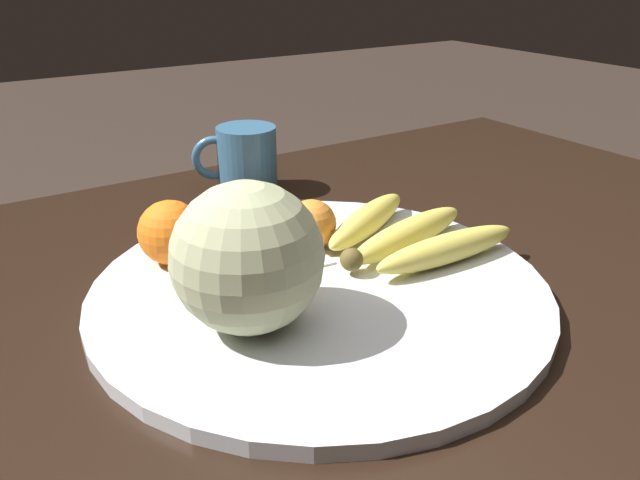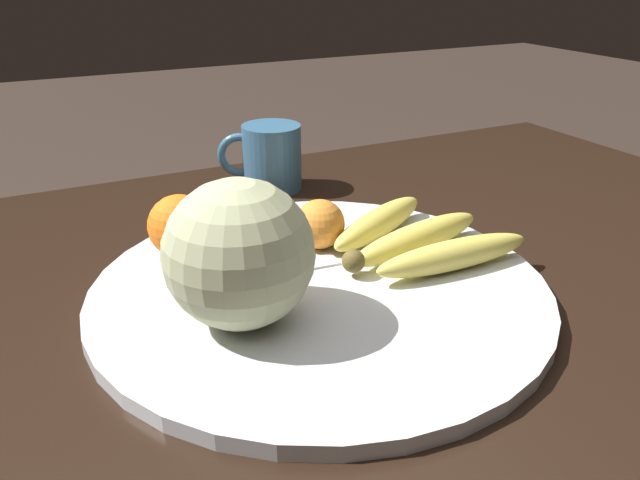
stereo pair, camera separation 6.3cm
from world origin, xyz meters
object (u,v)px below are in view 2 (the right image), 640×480
object	(u,v)px
banana_bunch	(414,238)
orange_back_left	(235,231)
kitchen_table	(335,359)
produce_tag	(304,265)
ceramic_mug	(270,157)
melon	(239,254)
orange_front_left	(320,224)
orange_mid_center	(257,209)
fruit_bowl	(320,289)
orange_front_right	(180,226)

from	to	relation	value
banana_bunch	orange_back_left	world-z (taller)	orange_back_left
kitchen_table	produce_tag	world-z (taller)	produce_tag
produce_tag	ceramic_mug	bearing A→B (deg)	-100.39
melon	orange_back_left	distance (m)	0.13
orange_front_left	orange_mid_center	xyz separation A→B (m)	(0.05, -0.06, 0.01)
orange_front_left	orange_back_left	distance (m)	0.10
kitchen_table	banana_bunch	world-z (taller)	banana_bunch
fruit_bowl	orange_back_left	bearing A→B (deg)	-55.96
orange_front_right	melon	bearing A→B (deg)	94.83
fruit_bowl	banana_bunch	distance (m)	0.13
ceramic_mug	melon	bearing A→B (deg)	64.03
orange_mid_center	produce_tag	world-z (taller)	orange_mid_center
banana_bunch	orange_front_right	xyz separation A→B (m)	(0.24, -0.11, 0.02)
kitchen_table	orange_back_left	size ratio (longest dim) A/B	19.14
orange_front_right	orange_back_left	bearing A→B (deg)	140.43
fruit_bowl	orange_back_left	xyz separation A→B (m)	(0.06, -0.09, 0.04)
kitchen_table	orange_back_left	bearing A→B (deg)	-39.41
orange_back_left	orange_front_left	bearing A→B (deg)	174.55
orange_front_right	kitchen_table	bearing A→B (deg)	140.53
orange_mid_center	banana_bunch	bearing A→B (deg)	139.59
kitchen_table	orange_mid_center	size ratio (longest dim) A/B	20.05
produce_tag	kitchen_table	bearing A→B (deg)	139.90
fruit_bowl	melon	size ratio (longest dim) A/B	3.44
melon	ceramic_mug	bearing A→B (deg)	-115.97
ceramic_mug	orange_front_left	bearing A→B (deg)	80.70
banana_bunch	orange_front_right	world-z (taller)	orange_front_right
kitchen_table	fruit_bowl	xyz separation A→B (m)	(0.03, 0.02, 0.11)
kitchen_table	orange_front_left	distance (m)	0.16
orange_back_left	fruit_bowl	bearing A→B (deg)	124.04
melon	orange_back_left	bearing A→B (deg)	-106.74
banana_bunch	orange_front_left	world-z (taller)	orange_front_left
melon	fruit_bowl	bearing A→B (deg)	-161.76
melon	orange_front_left	size ratio (longest dim) A/B	2.38
fruit_bowl	orange_front_left	size ratio (longest dim) A/B	8.20
orange_front_right	banana_bunch	bearing A→B (deg)	155.03
fruit_bowl	orange_front_right	size ratio (longest dim) A/B	6.65
fruit_bowl	orange_front_right	xyz separation A→B (m)	(0.11, -0.13, 0.04)
melon	banana_bunch	size ratio (longest dim) A/B	0.65
orange_front_left	orange_front_right	bearing A→B (deg)	-18.78
orange_back_left	produce_tag	bearing A→B (deg)	143.17
kitchen_table	orange_front_right	distance (m)	0.24
orange_front_left	produce_tag	size ratio (longest dim) A/B	0.75
fruit_bowl	ceramic_mug	distance (m)	0.35
orange_front_right	ceramic_mug	xyz separation A→B (m)	(-0.19, -0.20, -0.00)
fruit_bowl	orange_front_left	xyz separation A→B (m)	(-0.04, -0.08, 0.04)
orange_mid_center	ceramic_mug	size ratio (longest dim) A/B	0.57
melon	ceramic_mug	distance (m)	0.41
orange_back_left	produce_tag	size ratio (longest dim) A/B	0.95
orange_front_left	ceramic_mug	distance (m)	0.26
orange_front_right	orange_back_left	distance (m)	0.07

